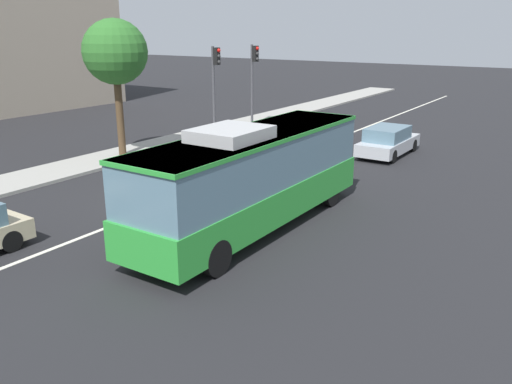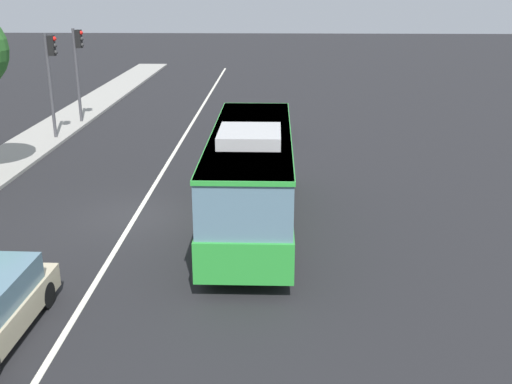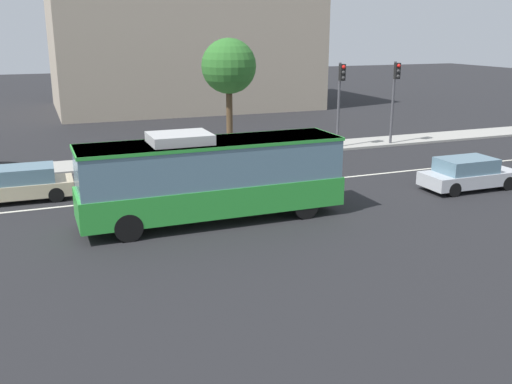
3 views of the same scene
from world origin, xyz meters
TOP-DOWN VIEW (x-y plane):
  - ground_plane at (0.00, 0.00)m, footprint 160.00×160.00m
  - sidewalk_kerb at (0.00, 7.12)m, footprint 80.00×2.68m
  - lane_centre_line at (0.00, 0.00)m, footprint 76.00×0.16m
  - transit_bus at (-0.75, -3.96)m, footprint 10.01×2.53m
  - sedan_silver at (11.50, -3.93)m, footprint 4.51×1.84m
  - traffic_light_near_corner at (14.21, 6.06)m, footprint 0.34×0.62m
  - traffic_light_mid_block at (10.47, 6.22)m, footprint 0.32×0.62m
  - street_tree_kerbside_centre at (3.70, 6.89)m, footprint 3.07×3.07m

SIDE VIEW (x-z plane):
  - ground_plane at x=0.00m, z-range 0.00..0.00m
  - lane_centre_line at x=0.00m, z-range 0.00..0.01m
  - sidewalk_kerb at x=0.00m, z-range 0.00..0.14m
  - sedan_silver at x=11.50m, z-range -0.01..1.46m
  - transit_bus at x=-0.75m, z-range 0.08..3.54m
  - traffic_light_near_corner at x=14.21m, z-range 0.96..6.16m
  - traffic_light_mid_block at x=10.47m, z-range 0.96..6.16m
  - street_tree_kerbside_centre at x=3.70m, z-range 1.74..8.39m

